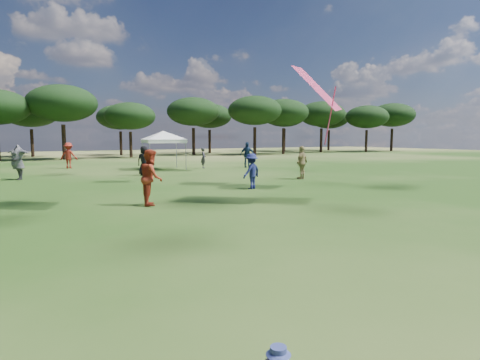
# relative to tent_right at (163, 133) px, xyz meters

# --- Properties ---
(tree_line) EXTENTS (108.78, 17.63, 7.77)m
(tree_line) POSITION_rel_tent_right_xyz_m (-5.29, 20.45, 2.83)
(tree_line) COLOR black
(tree_line) RESTS_ON ground
(tent_right) EXTENTS (5.43, 5.43, 3.02)m
(tent_right) POSITION_rel_tent_right_xyz_m (0.00, 0.00, 0.00)
(tent_right) COLOR gray
(tent_right) RESTS_ON ground
(festival_crowd) EXTENTS (29.65, 19.83, 1.92)m
(festival_crowd) POSITION_rel_tent_right_xyz_m (-8.24, -4.25, -1.69)
(festival_crowd) COLOR maroon
(festival_crowd) RESTS_ON ground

